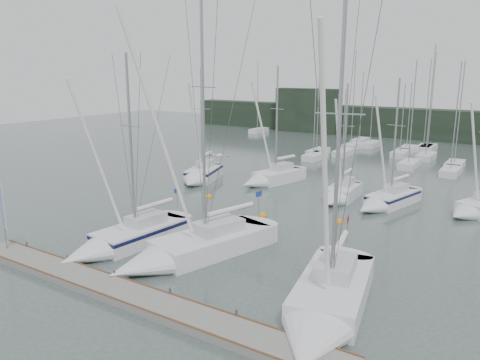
% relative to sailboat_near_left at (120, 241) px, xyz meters
% --- Properties ---
extents(ground, '(160.00, 160.00, 0.00)m').
position_rel_sailboat_near_left_xyz_m(ground, '(5.38, 0.49, -0.57)').
color(ground, '#42504D').
rests_on(ground, ground).
extents(dock, '(24.00, 2.00, 0.40)m').
position_rel_sailboat_near_left_xyz_m(dock, '(5.38, -4.51, -0.37)').
color(dock, slate).
rests_on(dock, ground).
extents(far_treeline, '(90.00, 4.00, 5.00)m').
position_rel_sailboat_near_left_xyz_m(far_treeline, '(5.38, 62.49, 1.93)').
color(far_treeline, black).
rests_on(far_treeline, ground).
extents(far_building_left, '(12.00, 3.00, 8.00)m').
position_rel_sailboat_near_left_xyz_m(far_building_left, '(-14.62, 60.49, 3.43)').
color(far_building_left, black).
rests_on(far_building_left, ground).
extents(mast_forest, '(57.92, 24.87, 14.59)m').
position_rel_sailboat_near_left_xyz_m(mast_forest, '(8.78, 45.83, -0.08)').
color(mast_forest, silver).
rests_on(mast_forest, ground).
extents(sailboat_near_left, '(3.70, 9.81, 13.37)m').
position_rel_sailboat_near_left_xyz_m(sailboat_near_left, '(0.00, 0.00, 0.00)').
color(sailboat_near_left, silver).
rests_on(sailboat_near_left, ground).
extents(sailboat_near_center, '(6.23, 11.53, 17.69)m').
position_rel_sailboat_near_left_xyz_m(sailboat_near_center, '(4.60, 0.61, 0.02)').
color(sailboat_near_center, silver).
rests_on(sailboat_near_center, ground).
extents(sailboat_near_right, '(5.07, 10.87, 16.03)m').
position_rel_sailboat_near_left_xyz_m(sailboat_near_right, '(14.72, -1.32, 0.03)').
color(sailboat_near_right, silver).
rests_on(sailboat_near_right, ground).
extents(sailboat_mid_a, '(4.67, 7.76, 12.46)m').
position_rel_sailboat_near_left_xyz_m(sailboat_mid_a, '(-7.08, 17.77, 0.07)').
color(sailboat_mid_a, silver).
rests_on(sailboat_mid_a, ground).
extents(sailboat_mid_b, '(4.38, 8.10, 12.58)m').
position_rel_sailboat_near_left_xyz_m(sailboat_mid_b, '(-0.61, 20.81, 0.01)').
color(sailboat_mid_b, silver).
rests_on(sailboat_mid_b, ground).
extents(sailboat_mid_c, '(2.57, 6.50, 10.95)m').
position_rel_sailboat_near_left_xyz_m(sailboat_mid_c, '(7.80, 18.61, -0.02)').
color(sailboat_mid_c, silver).
rests_on(sailboat_mid_c, ground).
extents(sailboat_mid_d, '(4.20, 8.12, 11.51)m').
position_rel_sailboat_near_left_xyz_m(sailboat_mid_d, '(11.73, 18.81, -0.03)').
color(sailboat_mid_d, silver).
rests_on(sailboat_mid_d, ground).
extents(sailboat_mid_e, '(4.49, 6.73, 10.96)m').
position_rel_sailboat_near_left_xyz_m(sailboat_mid_e, '(18.41, 20.42, -0.05)').
color(sailboat_mid_e, silver).
rests_on(sailboat_mid_e, ground).
extents(buoy_a, '(0.64, 0.64, 0.64)m').
position_rel_sailboat_near_left_xyz_m(buoy_a, '(4.29, 11.14, -0.57)').
color(buoy_a, orange).
rests_on(buoy_a, ground).
extents(buoy_b, '(0.67, 0.67, 0.67)m').
position_rel_sailboat_near_left_xyz_m(buoy_b, '(9.97, 12.89, -0.57)').
color(buoy_b, orange).
rests_on(buoy_b, ground).
extents(buoy_c, '(0.64, 0.64, 0.64)m').
position_rel_sailboat_near_left_xyz_m(buoy_c, '(-2.68, 13.32, -0.57)').
color(buoy_c, orange).
rests_on(buoy_c, ground).
extents(dock_banner, '(0.65, 0.27, 4.45)m').
position_rel_sailboat_near_left_xyz_m(dock_banner, '(-5.09, -4.56, 2.46)').
color(dock_banner, '#95989C').
rests_on(dock_banner, dock).
extents(seagull, '(1.00, 0.46, 0.20)m').
position_rel_sailboat_near_left_xyz_m(seagull, '(8.79, -1.15, 6.67)').
color(seagull, silver).
rests_on(seagull, ground).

